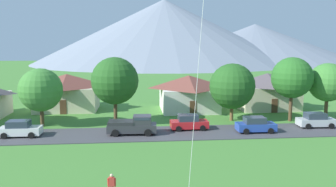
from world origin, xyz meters
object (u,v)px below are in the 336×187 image
object	(u,v)px
tree_far_right	(115,81)
parked_car_blue_mid_west	(255,125)
house_left_center	(189,92)
tree_near_right	(41,90)
tree_near_left	(292,78)
tree_right_of_center	(328,82)
watcher_person	(112,186)
house_right_center	(67,91)
pickup_truck_charcoal_east_side	(133,125)
tree_left_of_center	(232,86)
parked_car_silver_west_end	(316,120)
house_leftmost	(267,90)
parked_car_white_mid_east	(20,129)
parked_car_red_east_end	(189,122)

from	to	relation	value
tree_far_right	parked_car_blue_mid_west	world-z (taller)	tree_far_right
house_left_center	tree_near_right	distance (m)	20.60
tree_near_left	tree_right_of_center	world-z (taller)	tree_near_left
watcher_person	tree_near_left	bearing A→B (deg)	44.11
house_right_center	tree_right_of_center	bearing A→B (deg)	-16.19
tree_near_left	pickup_truck_charcoal_east_side	size ratio (longest dim) A/B	1.52
tree_left_of_center	tree_far_right	xyz separation A→B (m)	(-14.54, -0.36, 0.87)
parked_car_blue_mid_west	parked_car_silver_west_end	bearing A→B (deg)	11.26
tree_near_left	tree_left_of_center	bearing A→B (deg)	172.04
tree_near_right	parked_car_silver_west_end	distance (m)	32.14
house_leftmost	tree_near_left	distance (m)	8.78
tree_right_of_center	tree_far_right	xyz separation A→B (m)	(-26.78, 0.22, 0.46)
house_right_center	tree_left_of_center	bearing A→B (deg)	-23.06
tree_left_of_center	tree_far_right	world-z (taller)	tree_far_right
tree_right_of_center	parked_car_blue_mid_west	xyz separation A→B (m)	(-11.35, -5.67, -3.92)
house_right_center	tree_far_right	size ratio (longest dim) A/B	1.15
parked_car_blue_mid_west	tree_near_left	bearing A→B (deg)	39.33
house_right_center	parked_car_blue_mid_west	bearing A→B (deg)	-34.27
tree_near_left	tree_near_right	xyz separation A→B (m)	(-30.35, 0.06, -1.13)
house_left_center	tree_near_left	xyz separation A→B (m)	(11.62, -8.47, 2.82)
house_leftmost	tree_right_of_center	xyz separation A→B (m)	(4.81, -7.91, 2.02)
tree_right_of_center	pickup_truck_charcoal_east_side	distance (m)	25.45
house_left_center	parked_car_blue_mid_west	distance (m)	14.77
tree_far_right	watcher_person	size ratio (longest dim) A/B	4.84
pickup_truck_charcoal_east_side	watcher_person	xyz separation A→B (m)	(-1.34, -15.59, -0.18)
watcher_person	parked_car_white_mid_east	bearing A→B (deg)	123.44
house_leftmost	parked_car_silver_west_end	world-z (taller)	house_leftmost
house_right_center	tree_near_left	xyz separation A→B (m)	(29.29, -10.39, 2.73)
parked_car_red_east_end	pickup_truck_charcoal_east_side	xyz separation A→B (m)	(-6.23, -1.44, 0.19)
house_leftmost	tree_far_right	world-z (taller)	tree_far_right
house_right_center	pickup_truck_charcoal_east_side	world-z (taller)	house_right_center
house_left_center	pickup_truck_charcoal_east_side	world-z (taller)	house_left_center
tree_right_of_center	tree_near_right	bearing A→B (deg)	-179.38
tree_far_right	parked_car_red_east_end	xyz separation A→B (m)	(8.38, -3.99, -4.39)
house_left_center	watcher_person	xyz separation A→B (m)	(-9.39, -28.83, -1.77)
tree_left_of_center	pickup_truck_charcoal_east_side	xyz separation A→B (m)	(-12.38, -5.79, -3.33)
house_right_center	parked_car_blue_mid_west	size ratio (longest dim) A/B	2.22
house_right_center	tree_right_of_center	xyz separation A→B (m)	(34.26, -9.95, 2.05)
tree_near_right	tree_far_right	bearing A→B (deg)	4.05
tree_far_right	pickup_truck_charcoal_east_side	bearing A→B (deg)	-68.39
parked_car_silver_west_end	parked_car_red_east_end	xyz separation A→B (m)	(-14.83, 0.35, 0.00)
house_left_center	house_right_center	bearing A→B (deg)	173.80
parked_car_white_mid_east	watcher_person	size ratio (longest dim) A/B	2.52
parked_car_blue_mid_west	pickup_truck_charcoal_east_side	bearing A→B (deg)	178.04
house_leftmost	tree_right_of_center	distance (m)	9.48
tree_near_left	parked_car_blue_mid_west	distance (m)	9.44
tree_near_right	watcher_person	xyz separation A→B (m)	(9.34, -20.42, -3.46)
house_right_center	tree_near_left	bearing A→B (deg)	-19.52
parked_car_red_east_end	watcher_person	world-z (taller)	parked_car_red_east_end
tree_near_left	tree_right_of_center	size ratio (longest dim) A/B	1.11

